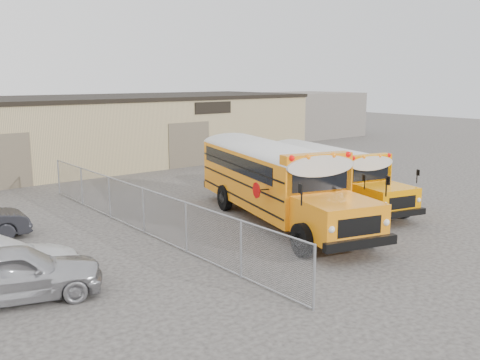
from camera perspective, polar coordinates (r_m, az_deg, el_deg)
ground at (r=22.39m, az=7.30°, el=-4.60°), size 120.00×120.00×0.00m
warehouse at (r=38.41m, az=-14.63°, el=5.21°), size 30.20×10.20×4.67m
chainlink_fence at (r=20.95m, az=-10.25°, el=-3.22°), size 0.07×18.07×1.81m
distant_building_right at (r=55.65m, az=6.83°, el=6.97°), size 10.00×8.00×4.40m
school_bus_left at (r=28.64m, az=-2.52°, el=2.79°), size 5.61×11.61×3.30m
school_bus_right at (r=30.68m, az=3.67°, el=2.67°), size 4.27×9.51×2.71m
tarp_bundle at (r=20.79m, az=12.87°, el=-4.06°), size 1.11×1.06×1.33m
car_silver at (r=15.79m, az=-22.87°, el=-9.13°), size 4.89×3.09×1.55m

